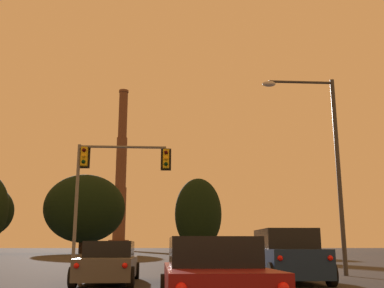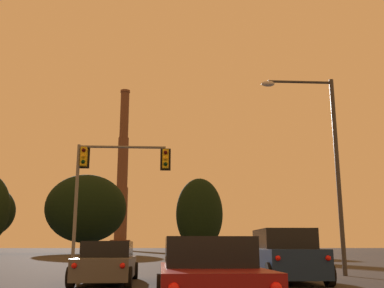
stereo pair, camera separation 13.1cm
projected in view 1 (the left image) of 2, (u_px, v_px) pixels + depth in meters
name	position (u px, v px, depth m)	size (l,w,h in m)	color
sedan_center_lane_second	(213.00, 278.00, 8.56)	(2.01, 4.71, 1.43)	maroon
sedan_center_lane_front	(201.00, 263.00, 15.58)	(2.19, 4.78, 1.43)	navy
sedan_left_lane_front	(109.00, 263.00, 15.78)	(2.02, 4.72, 1.43)	#4C4F54
suv_right_lane_front	(286.00, 256.00, 16.20)	(2.24, 4.95, 1.86)	navy
traffic_light_overhead_left	(108.00, 174.00, 24.46)	(5.26, 0.50, 6.71)	slate
street_lamp	(326.00, 151.00, 20.57)	(3.47, 0.36, 8.98)	#38383A
smokestack	(120.00, 185.00, 138.86)	(6.11, 6.11, 50.61)	#523427
treeline_right_mid	(85.00, 208.00, 78.16)	(13.99, 12.59, 13.57)	black
treeline_far_left	(198.00, 214.00, 77.50)	(8.09, 7.28, 12.84)	black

